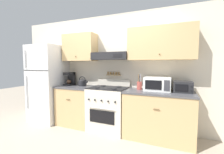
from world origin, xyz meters
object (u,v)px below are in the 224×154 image
Objects in this scene: refrigerator at (48,83)px; toaster_oven at (183,87)px; utensil_crock at (139,85)px; stove_range at (108,108)px; microwave at (158,84)px; coffee_maker at (70,78)px; tea_kettle at (82,82)px.

refrigerator is 3.10m from toaster_oven.
utensil_crock reaches higher than toaster_oven.
microwave is (1.00, 0.12, 0.57)m from stove_range.
stove_range is 3.33× the size of toaster_oven.
utensil_crock is at bearing 179.87° from toaster_oven.
refrigerator is at bearing -176.39° from utensil_crock.
refrigerator is 5.98× the size of utensil_crock.
coffee_maker is at bearing 179.19° from toaster_oven.
microwave is at bearing -0.45° from coffee_maker.
microwave is at bearing 3.51° from refrigerator.
microwave reaches higher than tea_kettle.
microwave is 0.36m from utensil_crock.
coffee_maker reaches higher than utensil_crock.
coffee_maker is at bearing 174.85° from tea_kettle.
tea_kettle is (0.93, 0.15, 0.05)m from refrigerator.
utensil_crock reaches higher than microwave.
tea_kettle is 0.39m from coffee_maker.
coffee_maker is at bearing 18.20° from refrigerator.
toaster_oven is at bearing -0.04° from tea_kettle.
utensil_crock is at bearing 8.51° from stove_range.
tea_kettle is at bearing -180.00° from utensil_crock.
utensil_crock is (1.37, 0.00, 0.00)m from tea_kettle.
microwave is (1.72, 0.02, 0.05)m from tea_kettle.
microwave is 0.45m from toaster_oven.
microwave is at bearing 0.59° from tea_kettle.
refrigerator is at bearing -161.80° from coffee_maker.
refrigerator is 2.31m from utensil_crock.
refrigerator reaches higher than microwave.
coffee_maker reaches higher than stove_range.
tea_kettle reaches higher than stove_range.
coffee_maker reaches higher than microwave.
tea_kettle is 0.78× the size of toaster_oven.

